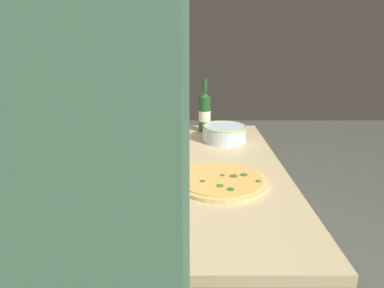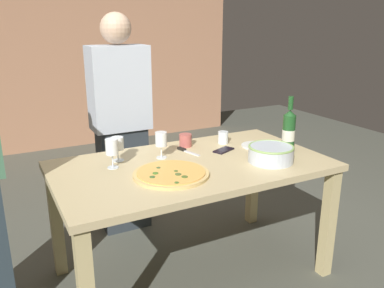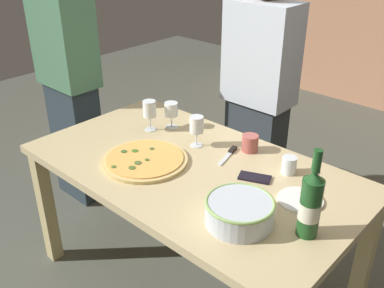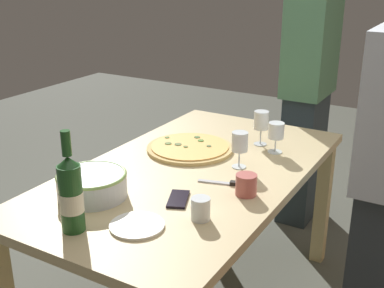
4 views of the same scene
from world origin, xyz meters
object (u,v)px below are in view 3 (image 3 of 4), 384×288
Objects in this scene: wine_glass_far_left at (150,110)px; cell_phone at (255,178)px; wine_bottle at (311,204)px; pizza at (145,160)px; wine_glass_near_pizza at (171,110)px; person_host at (69,80)px; cup_amber at (289,165)px; pizza_knife at (230,153)px; side_plate at (300,200)px; wine_glass_by_bottle at (197,126)px; person_guest_left at (258,98)px; dining_table at (192,182)px; serving_bowl at (240,211)px; cup_ceramic at (250,143)px.

cell_phone is at bearing -2.24° from wine_glass_far_left.
wine_bottle is at bearing -11.22° from wine_glass_far_left.
wine_glass_far_left reaches higher than pizza.
person_host is at bearing -172.14° from wine_glass_near_pizza.
cup_amber is 0.31m from pizza_knife.
side_plate is at bearing 4.87° from person_host.
person_guest_left is at bearing 94.85° from wine_glass_by_bottle.
pizza_knife is at bearing 73.22° from dining_table.
dining_table is 1.22m from person_host.
wine_glass_near_pizza reaches higher than serving_bowl.
pizza is 0.24× the size of person_host.
wine_bottle is at bearing -0.37° from person_host.
pizza_knife is at bearing -171.81° from cup_amber.
dining_table is at bearing -32.50° from wine_glass_near_pizza.
person_host is (-1.48, 0.02, 0.11)m from cell_phone.
person_host reaches higher than person_guest_left.
wine_glass_near_pizza is at bearing -32.25° from person_guest_left.
wine_glass_by_bottle is at bearing 8.29° from person_host.
serving_bowl is 0.59m from cup_ceramic.
wine_bottle is 1.86m from person_host.
wine_bottle is 1.86× the size of side_plate.
wine_glass_far_left is 2.06× the size of cup_amber.
person_host is (-1.62, 0.32, 0.06)m from serving_bowl.
wine_bottle reaches higher than wine_glass_far_left.
cup_ceramic reaches higher than cup_amber.
side_plate is (0.72, 0.22, -0.01)m from pizza.
person_guest_left reaches higher than wine_glass_far_left.
wine_glass_far_left reaches higher than pizza_knife.
wine_glass_near_pizza is at bearing 176.11° from pizza_knife.
cup_amber is 0.42× the size of pizza_knife.
dining_table is 0.54m from side_plate.
wine_glass_far_left reaches higher than wine_glass_by_bottle.
cup_ceramic is at bearing 70.03° from dining_table.
person_guest_left is at bearing 120.83° from cup_ceramic.
person_host reaches higher than pizza.
wine_glass_by_bottle is (-0.78, 0.25, -0.03)m from wine_bottle.
cell_phone is at bearing 114.75° from serving_bowl.
cup_ceramic is at bearing 54.89° from pizza.
wine_bottle is 0.25m from side_plate.
wine_glass_far_left is (-1.09, 0.22, -0.02)m from wine_bottle.
serving_bowl is at bearing -5.19° from person_host.
cup_ceramic is (0.55, 0.17, -0.07)m from wine_glass_far_left.
side_plate is 0.11× the size of person_host.
wine_bottle reaches higher than pizza_knife.
wine_glass_far_left is at bearing -171.68° from pizza_knife.
serving_bowl reaches higher than dining_table.
cup_ceramic is 1.32m from person_host.
pizza is at bearing -176.94° from wine_bottle.
wine_glass_near_pizza is at bearing 147.50° from dining_table.
cell_phone is (0.29, 0.11, 0.10)m from dining_table.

